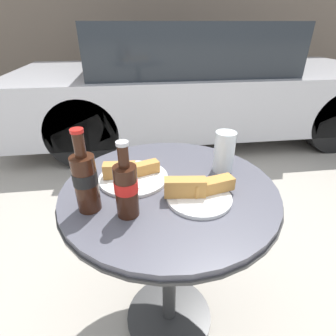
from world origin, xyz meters
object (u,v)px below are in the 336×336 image
(cola_bottle_left, at_px, (85,180))
(lunch_plate_near, at_px, (132,175))
(cola_bottle_right, at_px, (126,188))
(drinking_glass, at_px, (224,154))
(bistro_table, at_px, (169,222))
(parked_car, at_px, (196,84))
(lunch_plate_far, at_px, (199,192))

(cola_bottle_left, xyz_separation_m, lunch_plate_near, (0.13, 0.16, -0.08))
(cola_bottle_right, height_order, drinking_glass, cola_bottle_right)
(cola_bottle_left, xyz_separation_m, drinking_glass, (0.48, 0.18, -0.03))
(bistro_table, distance_m, cola_bottle_left, 0.38)
(drinking_glass, bearing_deg, bistro_table, -159.16)
(cola_bottle_left, height_order, lunch_plate_near, cola_bottle_left)
(cola_bottle_right, distance_m, parked_car, 2.72)
(bistro_table, height_order, drinking_glass, drinking_glass)
(bistro_table, relative_size, cola_bottle_left, 2.97)
(cola_bottle_right, distance_m, lunch_plate_far, 0.24)
(cola_bottle_left, xyz_separation_m, cola_bottle_right, (0.12, -0.04, -0.01))
(parked_car, bearing_deg, lunch_plate_near, -108.45)
(parked_car, bearing_deg, cola_bottle_right, -107.42)
(cola_bottle_right, bearing_deg, cola_bottle_left, 160.05)
(lunch_plate_near, bearing_deg, lunch_plate_far, -35.00)
(parked_car, bearing_deg, drinking_glass, -100.81)
(cola_bottle_right, bearing_deg, bistro_table, 43.67)
(bistro_table, xyz_separation_m, parked_car, (0.67, 2.45, 0.01))
(cola_bottle_left, distance_m, lunch_plate_far, 0.35)
(cola_bottle_right, relative_size, lunch_plate_far, 0.98)
(drinking_glass, distance_m, lunch_plate_far, 0.22)
(lunch_plate_far, bearing_deg, bistro_table, 134.38)
(cola_bottle_left, height_order, cola_bottle_right, cola_bottle_left)
(bistro_table, distance_m, parked_car, 2.54)
(drinking_glass, distance_m, lunch_plate_near, 0.35)
(lunch_plate_near, bearing_deg, bistro_table, -26.17)
(cola_bottle_left, relative_size, parked_car, 0.06)
(bistro_table, bearing_deg, cola_bottle_right, -136.33)
(drinking_glass, bearing_deg, lunch_plate_far, -128.85)
(cola_bottle_right, xyz_separation_m, lunch_plate_far, (0.22, 0.05, -0.07))
(lunch_plate_far, height_order, parked_car, parked_car)
(lunch_plate_near, relative_size, parked_car, 0.06)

